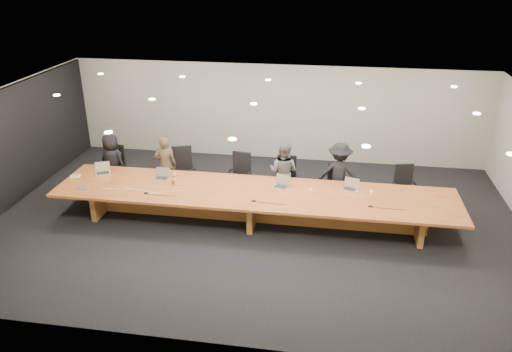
{
  "coord_description": "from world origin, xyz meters",
  "views": [
    {
      "loc": [
        1.64,
        -9.92,
        5.58
      ],
      "look_at": [
        0.0,
        0.3,
        1.0
      ],
      "focal_mm": 35.0,
      "sensor_mm": 36.0,
      "label": 1
    }
  ],
  "objects_px": {
    "person_a": "(112,162)",
    "person_b": "(166,165)",
    "chair_left": "(183,171)",
    "laptop_b": "(161,174)",
    "paper_cup_near": "(311,191)",
    "chair_mid_right": "(285,179)",
    "conference_table": "(254,201)",
    "laptop_d": "(281,182)",
    "mic_left": "(146,193)",
    "av_box": "(83,188)",
    "chair_far_right": "(405,187)",
    "amber_mug": "(173,182)",
    "person_c": "(284,172)",
    "paper_cup_far": "(371,192)",
    "mic_right": "(370,206)",
    "chair_right": "(338,184)",
    "mic_center": "(254,200)",
    "chair_far_left": "(113,166)",
    "laptop_a": "(102,169)",
    "person_d": "(339,174)",
    "chair_mid_left": "(239,175)",
    "laptop_e": "(350,185)"
  },
  "relations": [
    {
      "from": "person_b",
      "to": "laptop_e",
      "type": "relative_size",
      "value": 4.63
    },
    {
      "from": "laptop_e",
      "to": "av_box",
      "type": "relative_size",
      "value": 1.56
    },
    {
      "from": "chair_mid_left",
      "to": "chair_mid_right",
      "type": "bearing_deg",
      "value": 8.38
    },
    {
      "from": "person_a",
      "to": "av_box",
      "type": "bearing_deg",
      "value": 104.46
    },
    {
      "from": "chair_mid_right",
      "to": "person_a",
      "type": "bearing_deg",
      "value": -178.58
    },
    {
      "from": "mic_right",
      "to": "chair_far_right",
      "type": "bearing_deg",
      "value": 60.08
    },
    {
      "from": "conference_table",
      "to": "laptop_d",
      "type": "xyz_separation_m",
      "value": [
        0.56,
        0.31,
        0.36
      ]
    },
    {
      "from": "paper_cup_far",
      "to": "mic_left",
      "type": "bearing_deg",
      "value": -171.11
    },
    {
      "from": "person_c",
      "to": "laptop_d",
      "type": "xyz_separation_m",
      "value": [
        0.02,
        -0.88,
        0.12
      ]
    },
    {
      "from": "person_d",
      "to": "amber_mug",
      "type": "height_order",
      "value": "person_d"
    },
    {
      "from": "chair_far_right",
      "to": "person_b",
      "type": "relative_size",
      "value": 0.7
    },
    {
      "from": "person_a",
      "to": "person_b",
      "type": "distance_m",
      "value": 1.44
    },
    {
      "from": "chair_mid_right",
      "to": "laptop_d",
      "type": "bearing_deg",
      "value": -90.54
    },
    {
      "from": "laptop_d",
      "to": "av_box",
      "type": "distance_m",
      "value": 4.48
    },
    {
      "from": "chair_mid_right",
      "to": "laptop_a",
      "type": "distance_m",
      "value": 4.44
    },
    {
      "from": "mic_right",
      "to": "chair_far_left",
      "type": "bearing_deg",
      "value": 165.81
    },
    {
      "from": "conference_table",
      "to": "chair_left",
      "type": "relative_size",
      "value": 7.49
    },
    {
      "from": "chair_far_right",
      "to": "person_a",
      "type": "xyz_separation_m",
      "value": [
        -7.33,
        -0.09,
        0.21
      ]
    },
    {
      "from": "laptop_b",
      "to": "paper_cup_near",
      "type": "bearing_deg",
      "value": -0.61
    },
    {
      "from": "chair_mid_left",
      "to": "amber_mug",
      "type": "distance_m",
      "value": 1.75
    },
    {
      "from": "laptop_b",
      "to": "mic_right",
      "type": "relative_size",
      "value": 3.17
    },
    {
      "from": "paper_cup_near",
      "to": "person_b",
      "type": "bearing_deg",
      "value": 164.91
    },
    {
      "from": "person_c",
      "to": "paper_cup_near",
      "type": "height_order",
      "value": "person_c"
    },
    {
      "from": "conference_table",
      "to": "person_a",
      "type": "distance_m",
      "value": 4.05
    },
    {
      "from": "chair_far_right",
      "to": "paper_cup_near",
      "type": "distance_m",
      "value": 2.49
    },
    {
      "from": "chair_far_right",
      "to": "amber_mug",
      "type": "relative_size",
      "value": 10.92
    },
    {
      "from": "chair_mid_right",
      "to": "mic_right",
      "type": "distance_m",
      "value": 2.49
    },
    {
      "from": "chair_far_right",
      "to": "mic_left",
      "type": "bearing_deg",
      "value": -175.99
    },
    {
      "from": "person_a",
      "to": "paper_cup_near",
      "type": "height_order",
      "value": "person_a"
    },
    {
      "from": "paper_cup_near",
      "to": "chair_far_left",
      "type": "bearing_deg",
      "value": 167.18
    },
    {
      "from": "laptop_d",
      "to": "paper_cup_far",
      "type": "height_order",
      "value": "laptop_d"
    },
    {
      "from": "laptop_a",
      "to": "laptop_e",
      "type": "bearing_deg",
      "value": -24.2
    },
    {
      "from": "laptop_d",
      "to": "person_b",
      "type": "bearing_deg",
      "value": -172.31
    },
    {
      "from": "chair_left",
      "to": "person_b",
      "type": "distance_m",
      "value": 0.46
    },
    {
      "from": "person_a",
      "to": "person_c",
      "type": "xyz_separation_m",
      "value": [
        4.41,
        0.01,
        0.02
      ]
    },
    {
      "from": "chair_far_left",
      "to": "laptop_d",
      "type": "distance_m",
      "value": 4.61
    },
    {
      "from": "chair_right",
      "to": "mic_right",
      "type": "bearing_deg",
      "value": -85.4
    },
    {
      "from": "chair_mid_left",
      "to": "paper_cup_near",
      "type": "distance_m",
      "value": 2.16
    },
    {
      "from": "chair_right",
      "to": "laptop_d",
      "type": "relative_size",
      "value": 2.94
    },
    {
      "from": "chair_left",
      "to": "laptop_d",
      "type": "distance_m",
      "value": 2.76
    },
    {
      "from": "laptop_d",
      "to": "laptop_a",
      "type": "bearing_deg",
      "value": -158.3
    },
    {
      "from": "chair_mid_right",
      "to": "person_a",
      "type": "xyz_separation_m",
      "value": [
        -4.46,
        -0.03,
        0.18
      ]
    },
    {
      "from": "laptop_b",
      "to": "av_box",
      "type": "distance_m",
      "value": 1.77
    },
    {
      "from": "person_a",
      "to": "mic_left",
      "type": "xyz_separation_m",
      "value": [
        1.52,
        -1.64,
        0.02
      ]
    },
    {
      "from": "chair_mid_left",
      "to": "mic_center",
      "type": "xyz_separation_m",
      "value": [
        0.66,
        -1.7,
        0.2
      ]
    },
    {
      "from": "conference_table",
      "to": "person_a",
      "type": "height_order",
      "value": "person_a"
    },
    {
      "from": "chair_left",
      "to": "mic_center",
      "type": "relative_size",
      "value": 10.88
    },
    {
      "from": "laptop_a",
      "to": "mic_left",
      "type": "xyz_separation_m",
      "value": [
        1.41,
        -0.87,
        -0.12
      ]
    },
    {
      "from": "chair_far_right",
      "to": "mic_center",
      "type": "relative_size",
      "value": 9.62
    },
    {
      "from": "chair_left",
      "to": "mic_right",
      "type": "xyz_separation_m",
      "value": [
        4.56,
        -1.55,
        0.16
      ]
    }
  ]
}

